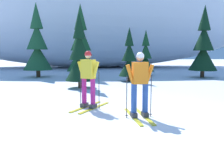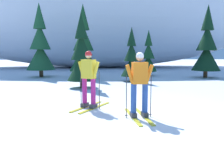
# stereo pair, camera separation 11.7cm
# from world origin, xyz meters

# --- Properties ---
(ground_plane) EXTENTS (120.00, 120.00, 0.00)m
(ground_plane) POSITION_xyz_m (0.00, 0.00, 0.00)
(ground_plane) COLOR white
(skier_yellow_jacket) EXTENTS (1.26, 1.64, 1.78)m
(skier_yellow_jacket) POSITION_xyz_m (-1.74, 0.94, 0.93)
(skier_yellow_jacket) COLOR gold
(skier_yellow_jacket) RESTS_ON ground
(skier_orange_jacket) EXTENTS (0.77, 1.72, 1.73)m
(skier_orange_jacket) POSITION_xyz_m (-0.39, -0.24, 0.90)
(skier_orange_jacket) COLOR gold
(skier_orange_jacket) RESTS_ON ground
(pine_tree_far_left) EXTENTS (2.04, 2.04, 5.29)m
(pine_tree_far_left) POSITION_xyz_m (-5.45, 10.82, 2.21)
(pine_tree_far_left) COLOR #47301E
(pine_tree_far_left) RESTS_ON ground
(pine_tree_left) EXTENTS (1.94, 1.94, 5.04)m
(pine_tree_left) POSITION_xyz_m (-2.31, 9.72, 2.11)
(pine_tree_left) COLOR #47301E
(pine_tree_left) RESTS_ON ground
(pine_tree_center_left) EXTENTS (1.43, 1.43, 3.70)m
(pine_tree_center_left) POSITION_xyz_m (-2.19, 5.27, 1.55)
(pine_tree_center_left) COLOR #47301E
(pine_tree_center_left) RESTS_ON ground
(pine_tree_center) EXTENTS (1.27, 1.27, 3.29)m
(pine_tree_center) POSITION_xyz_m (0.68, 7.65, 1.38)
(pine_tree_center) COLOR #47301E
(pine_tree_center) RESTS_ON ground
(pine_tree_center_right) EXTENTS (1.35, 1.35, 3.49)m
(pine_tree_center_right) POSITION_xyz_m (2.54, 11.08, 1.46)
(pine_tree_center_right) COLOR #47301E
(pine_tree_center_right) RESTS_ON ground
(pine_tree_right) EXTENTS (1.96, 1.96, 5.07)m
(pine_tree_right) POSITION_xyz_m (6.29, 9.46, 2.12)
(pine_tree_right) COLOR #47301E
(pine_tree_right) RESTS_ON ground
(snow_ridge_background) EXTENTS (42.94, 16.47, 13.98)m
(snow_ridge_background) POSITION_xyz_m (-1.28, 22.46, 6.99)
(snow_ridge_background) COLOR white
(snow_ridge_background) RESTS_ON ground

